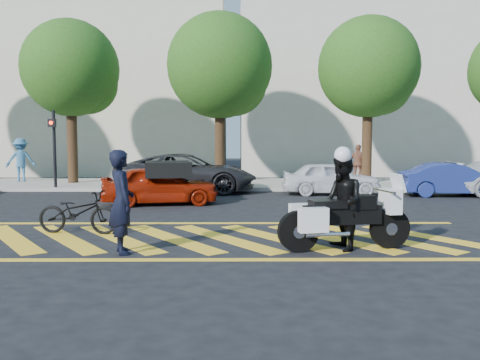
{
  "coord_description": "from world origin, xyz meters",
  "views": [
    {
      "loc": [
        0.76,
        -10.43,
        2.05
      ],
      "look_at": [
        0.83,
        2.11,
        1.05
      ],
      "focal_mm": 38.0,
      "sensor_mm": 36.0,
      "label": 1
    }
  ],
  "objects_px": {
    "parked_mid_left": "(186,173)",
    "parked_right": "(452,180)",
    "police_motorcycle": "(343,218)",
    "officer_moto": "(342,203)",
    "parked_mid_right": "(331,178)",
    "officer_bike": "(122,202)",
    "bicycle": "(78,212)",
    "red_convertible": "(160,185)"
  },
  "relations": [
    {
      "from": "bicycle",
      "to": "police_motorcycle",
      "type": "relative_size",
      "value": 0.71
    },
    {
      "from": "police_motorcycle",
      "to": "parked_right",
      "type": "xyz_separation_m",
      "value": [
        5.83,
        8.94,
        -0.01
      ]
    },
    {
      "from": "officer_bike",
      "to": "parked_mid_left",
      "type": "height_order",
      "value": "officer_bike"
    },
    {
      "from": "officer_moto",
      "to": "police_motorcycle",
      "type": "bearing_deg",
      "value": 57.79
    },
    {
      "from": "bicycle",
      "to": "officer_moto",
      "type": "bearing_deg",
      "value": -99.05
    },
    {
      "from": "bicycle",
      "to": "police_motorcycle",
      "type": "height_order",
      "value": "police_motorcycle"
    },
    {
      "from": "officer_bike",
      "to": "parked_mid_right",
      "type": "relative_size",
      "value": 0.52
    },
    {
      "from": "parked_mid_right",
      "to": "parked_right",
      "type": "bearing_deg",
      "value": -95.23
    },
    {
      "from": "police_motorcycle",
      "to": "red_convertible",
      "type": "bearing_deg",
      "value": 113.24
    },
    {
      "from": "parked_mid_left",
      "to": "parked_right",
      "type": "xyz_separation_m",
      "value": [
        9.75,
        -1.4,
        -0.15
      ]
    },
    {
      "from": "parked_mid_right",
      "to": "parked_right",
      "type": "distance_m",
      "value": 4.34
    },
    {
      "from": "police_motorcycle",
      "to": "red_convertible",
      "type": "xyz_separation_m",
      "value": [
        -4.39,
        6.68,
        0.01
      ]
    },
    {
      "from": "red_convertible",
      "to": "parked_right",
      "type": "relative_size",
      "value": 0.99
    },
    {
      "from": "officer_bike",
      "to": "parked_right",
      "type": "xyz_separation_m",
      "value": [
        9.87,
        9.16,
        -0.33
      ]
    },
    {
      "from": "officer_moto",
      "to": "parked_right",
      "type": "xyz_separation_m",
      "value": [
        5.85,
        8.94,
        -0.28
      ]
    },
    {
      "from": "police_motorcycle",
      "to": "parked_right",
      "type": "bearing_deg",
      "value": 46.79
    },
    {
      "from": "police_motorcycle",
      "to": "officer_moto",
      "type": "bearing_deg",
      "value": 147.79
    },
    {
      "from": "police_motorcycle",
      "to": "red_convertible",
      "type": "relative_size",
      "value": 0.7
    },
    {
      "from": "bicycle",
      "to": "parked_right",
      "type": "relative_size",
      "value": 0.49
    },
    {
      "from": "parked_mid_right",
      "to": "officer_bike",
      "type": "bearing_deg",
      "value": 152.59
    },
    {
      "from": "police_motorcycle",
      "to": "parked_right",
      "type": "distance_m",
      "value": 10.68
    },
    {
      "from": "officer_moto",
      "to": "red_convertible",
      "type": "distance_m",
      "value": 7.98
    },
    {
      "from": "officer_bike",
      "to": "police_motorcycle",
      "type": "relative_size",
      "value": 0.74
    },
    {
      "from": "bicycle",
      "to": "parked_mid_right",
      "type": "relative_size",
      "value": 0.5
    },
    {
      "from": "bicycle",
      "to": "parked_mid_left",
      "type": "bearing_deg",
      "value": -1.65
    },
    {
      "from": "bicycle",
      "to": "officer_moto",
      "type": "distance_m",
      "value": 5.68
    },
    {
      "from": "bicycle",
      "to": "officer_moto",
      "type": "relative_size",
      "value": 1.01
    },
    {
      "from": "officer_bike",
      "to": "police_motorcycle",
      "type": "bearing_deg",
      "value": -110.33
    },
    {
      "from": "officer_moto",
      "to": "parked_mid_right",
      "type": "xyz_separation_m",
      "value": [
        1.55,
        9.51,
        -0.27
      ]
    },
    {
      "from": "parked_mid_left",
      "to": "red_convertible",
      "type": "bearing_deg",
      "value": 175.52
    },
    {
      "from": "police_motorcycle",
      "to": "parked_mid_right",
      "type": "xyz_separation_m",
      "value": [
        1.53,
        9.52,
        0.0
      ]
    },
    {
      "from": "bicycle",
      "to": "officer_bike",
      "type": "bearing_deg",
      "value": -135.68
    },
    {
      "from": "officer_bike",
      "to": "bicycle",
      "type": "height_order",
      "value": "officer_bike"
    },
    {
      "from": "bicycle",
      "to": "red_convertible",
      "type": "distance_m",
      "value": 5.1
    },
    {
      "from": "red_convertible",
      "to": "parked_right",
      "type": "bearing_deg",
      "value": -87.11
    },
    {
      "from": "officer_moto",
      "to": "parked_mid_right",
      "type": "bearing_deg",
      "value": 160.63
    },
    {
      "from": "parked_right",
      "to": "parked_mid_left",
      "type": "bearing_deg",
      "value": 85.55
    },
    {
      "from": "police_motorcycle",
      "to": "parked_mid_right",
      "type": "relative_size",
      "value": 0.7
    },
    {
      "from": "bicycle",
      "to": "officer_moto",
      "type": "height_order",
      "value": "officer_moto"
    },
    {
      "from": "officer_bike",
      "to": "red_convertible",
      "type": "height_order",
      "value": "officer_bike"
    },
    {
      "from": "bicycle",
      "to": "red_convertible",
      "type": "xyz_separation_m",
      "value": [
        1.03,
        4.99,
        0.15
      ]
    },
    {
      "from": "bicycle",
      "to": "red_convertible",
      "type": "height_order",
      "value": "red_convertible"
    }
  ]
}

